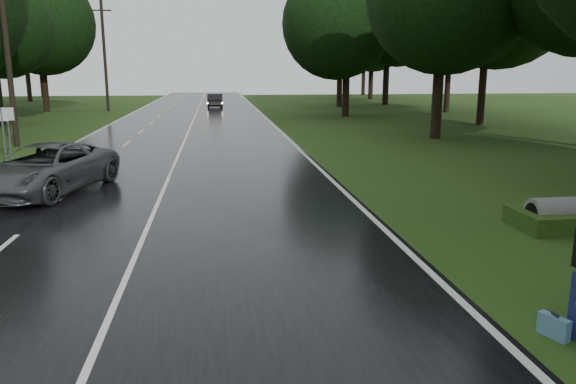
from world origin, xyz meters
name	(u,v)px	position (x,y,z in m)	size (l,w,h in m)	color
ground	(126,281)	(0.00, 0.00, 0.00)	(160.00, 160.00, 0.00)	#254113
road	(184,143)	(0.00, 20.00, 0.02)	(12.00, 140.00, 0.04)	black
lane_center	(184,143)	(0.00, 20.00, 0.04)	(0.12, 140.00, 0.01)	silver
grey_car	(46,169)	(-3.65, 8.05, 0.81)	(2.57, 5.57, 1.55)	#444749
far_car	(215,101)	(1.70, 48.48, 0.77)	(1.54, 4.43, 1.46)	black
suitcase	(554,327)	(6.63, -3.09, 0.17)	(0.14, 0.47, 0.34)	teal
culvert	(559,228)	(10.24, 2.28, 0.00)	(0.78, 0.78, 1.57)	slate
utility_pole_mid	(17,147)	(-8.50, 19.93, 0.00)	(1.80, 0.28, 10.26)	black
utility_pole_far	(109,111)	(-8.50, 45.27, 0.00)	(1.80, 0.28, 10.35)	black
road_sign_a	(7,162)	(-7.20, 14.68, 0.00)	(0.56, 0.10, 2.32)	white
road_sign_b	(12,160)	(-7.20, 15.32, 0.00)	(0.55, 0.10, 2.29)	white
tree_left_e	(1,124)	(-13.84, 32.63, 0.00)	(7.94, 7.94, 12.41)	black
tree_left_f	(47,112)	(-14.27, 45.62, 0.00)	(8.73, 8.73, 13.65)	black
tree_right_d	(435,138)	(14.40, 20.55, 0.00)	(8.98, 8.98, 14.03)	black
tree_right_e	(345,116)	(12.81, 36.50, 0.00)	(8.06, 8.06, 12.59)	black
tree_right_f	(339,107)	(15.03, 48.84, 0.00)	(8.84, 8.84, 13.81)	black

